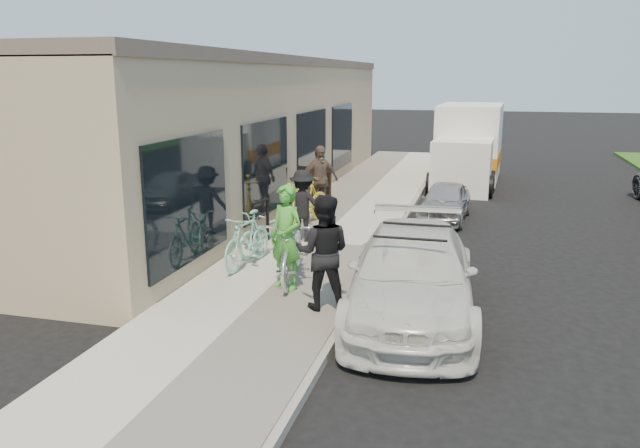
# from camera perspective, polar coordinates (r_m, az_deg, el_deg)

# --- Properties ---
(ground) EXTENTS (120.00, 120.00, 0.00)m
(ground) POSITION_cam_1_polar(r_m,az_deg,el_deg) (10.52, 5.93, -7.31)
(ground) COLOR black
(ground) RESTS_ON ground
(sidewalk) EXTENTS (3.00, 34.00, 0.15)m
(sidewalk) POSITION_cam_1_polar(r_m,az_deg,el_deg) (13.69, -0.36, -1.98)
(sidewalk) COLOR beige
(sidewalk) RESTS_ON ground
(curb) EXTENTS (0.12, 34.00, 0.13)m
(curb) POSITION_cam_1_polar(r_m,az_deg,el_deg) (13.39, 6.06, -2.46)
(curb) COLOR gray
(curb) RESTS_ON ground
(storefront) EXTENTS (3.60, 20.00, 4.22)m
(storefront) POSITION_cam_1_polar(r_m,az_deg,el_deg) (19.02, -5.92, 8.58)
(storefront) COLOR tan
(storefront) RESTS_ON ground
(bike_rack) EXTENTS (0.17, 0.67, 0.96)m
(bike_rack) POSITION_cam_1_polar(r_m,az_deg,el_deg) (13.49, -5.48, 0.59)
(bike_rack) COLOR black
(bike_rack) RESTS_ON sidewalk
(sandwich_board) EXTENTS (0.72, 0.72, 0.93)m
(sandwich_board) POSITION_cam_1_polar(r_m,az_deg,el_deg) (18.26, 0.12, 3.70)
(sandwich_board) COLOR black
(sandwich_board) RESTS_ON sidewalk
(sedan_white) EXTENTS (2.29, 4.85, 1.41)m
(sedan_white) POSITION_cam_1_polar(r_m,az_deg,el_deg) (9.87, 8.43, -4.60)
(sedan_white) COLOR silver
(sedan_white) RESTS_ON ground
(sedan_silver) EXTENTS (1.36, 2.99, 0.99)m
(sedan_silver) POSITION_cam_1_polar(r_m,az_deg,el_deg) (16.65, 11.36, 2.03)
(sedan_silver) COLOR #9C9BA1
(sedan_silver) RESTS_ON ground
(moving_truck) EXTENTS (2.34, 5.63, 2.72)m
(moving_truck) POSITION_cam_1_polar(r_m,az_deg,el_deg) (22.55, 13.39, 6.70)
(moving_truck) COLOR white
(moving_truck) RESTS_ON ground
(tandem_bike) EXTENTS (1.10, 2.24, 1.13)m
(tandem_bike) POSITION_cam_1_polar(r_m,az_deg,el_deg) (11.07, -2.51, -2.31)
(tandem_bike) COLOR silver
(tandem_bike) RESTS_ON sidewalk
(woman_rider) EXTENTS (0.78, 0.67, 1.80)m
(woman_rider) POSITION_cam_1_polar(r_m,az_deg,el_deg) (10.55, -3.11, -1.22)
(woman_rider) COLOR green
(woman_rider) RESTS_ON sidewalk
(man_standing) EXTENTS (0.95, 0.79, 1.81)m
(man_standing) POSITION_cam_1_polar(r_m,az_deg,el_deg) (9.63, 0.28, -2.61)
(man_standing) COLOR black
(man_standing) RESTS_ON sidewalk
(cruiser_bike_a) EXTENTS (0.70, 1.79, 1.05)m
(cruiser_bike_a) POSITION_cam_1_polar(r_m,az_deg,el_deg) (11.92, -6.67, -1.43)
(cruiser_bike_a) COLOR #8ED3BF
(cruiser_bike_a) RESTS_ON sidewalk
(cruiser_bike_b) EXTENTS (1.21, 1.83, 0.91)m
(cruiser_bike_b) POSITION_cam_1_polar(r_m,az_deg,el_deg) (12.76, -4.69, -0.72)
(cruiser_bike_b) COLOR #8ED3BF
(cruiser_bike_b) RESTS_ON sidewalk
(cruiser_bike_c) EXTENTS (1.17, 1.92, 1.12)m
(cruiser_bike_c) POSITION_cam_1_polar(r_m,az_deg,el_deg) (15.25, -1.37, 2.06)
(cruiser_bike_c) COLOR gold
(cruiser_bike_c) RESTS_ON sidewalk
(bystander_a) EXTENTS (1.03, 0.61, 1.58)m
(bystander_a) POSITION_cam_1_polar(r_m,az_deg,el_deg) (13.64, -1.58, 1.69)
(bystander_a) COLOR black
(bystander_a) RESTS_ON sidewalk
(bystander_b) EXTENTS (1.09, 1.01, 1.80)m
(bystander_b) POSITION_cam_1_polar(r_m,az_deg,el_deg) (16.30, -0.06, 4.04)
(bystander_b) COLOR brown
(bystander_b) RESTS_ON sidewalk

